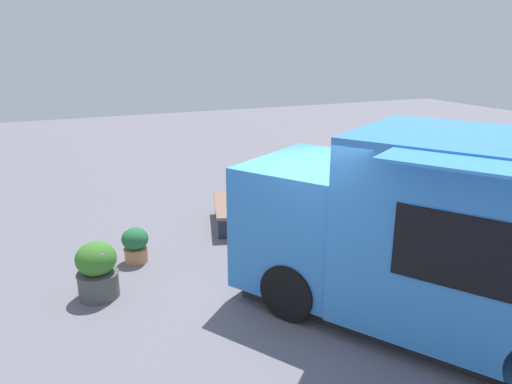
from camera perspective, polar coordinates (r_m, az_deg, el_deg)
ground_plane at (r=7.45m, az=7.67°, el=-12.17°), size 40.00×40.00×0.00m
food_truck at (r=6.63m, az=21.62°, el=-5.32°), size 5.51×4.52×2.59m
person_customer at (r=11.70m, az=10.96°, el=0.59°), size 0.76×0.64×0.90m
planter_flowering_near at (r=7.60m, az=-18.03°, el=-8.65°), size 0.61×0.61×0.86m
planter_flowering_far at (r=8.61m, az=-13.89°, el=-5.92°), size 0.45×0.45×0.62m
plaza_bench at (r=9.98m, az=-3.66°, el=-1.99°), size 1.74×0.87×0.47m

